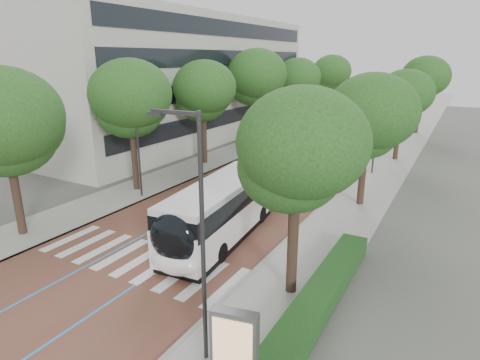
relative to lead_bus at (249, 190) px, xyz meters
name	(u,v)px	position (x,y,z in m)	size (l,w,h in m)	color
ground	(122,268)	(-2.04, -8.77, -1.63)	(160.00, 160.00, 0.00)	#51544C
road	(348,133)	(-2.04, 31.23, -1.62)	(11.00, 140.00, 0.02)	brown
sidewalk_left	(294,128)	(-9.54, 31.23, -1.57)	(4.00, 140.00, 0.12)	#989690
sidewalk_right	(410,138)	(5.46, 31.23, -1.57)	(4.00, 140.00, 0.12)	#989690
kerb_left	(307,129)	(-7.64, 31.23, -1.57)	(0.20, 140.00, 0.14)	gray
kerb_right	(393,137)	(3.56, 31.23, -1.57)	(0.20, 140.00, 0.14)	gray
zebra_crossing	(140,260)	(-1.84, -7.77, -1.60)	(10.55, 3.60, 0.01)	silver
lane_line_left	(336,132)	(-3.64, 31.23, -1.60)	(0.12, 126.00, 0.01)	#298AD1
lane_line_right	(361,134)	(-0.44, 31.23, -1.60)	(0.12, 126.00, 0.01)	#298AD1
office_building	(169,78)	(-21.51, 19.23, 5.37)	(18.11, 40.00, 14.00)	#AFACA2
hedge	(306,318)	(7.06, -8.77, -1.11)	(1.20, 14.00, 0.80)	#164116
streetlight_near	(197,223)	(4.58, -11.77, 3.19)	(1.82, 0.20, 8.00)	#323234
streetlight_far	(375,117)	(4.58, 13.23, 3.19)	(1.82, 0.20, 8.00)	#323234
lamp_post_left	(138,140)	(-8.14, -0.77, 2.49)	(0.14, 0.14, 8.00)	#323234
trees_left	(250,86)	(-9.54, 17.92, 4.86)	(6.49, 61.12, 9.85)	black
trees_right	(395,100)	(5.66, 15.38, 4.38)	(5.86, 47.39, 9.10)	black
lead_bus	(249,190)	(0.00, 0.00, 0.00)	(4.20, 18.55, 3.20)	black
bus_queued_0	(336,143)	(0.60, 16.57, 0.00)	(3.22, 12.52, 3.20)	white
bus_queued_1	(367,125)	(0.87, 28.57, 0.00)	(2.60, 12.41, 3.20)	white
bus_queued_2	(390,113)	(1.37, 41.13, 0.00)	(3.30, 12.53, 3.20)	white
bus_queued_3	(398,104)	(0.42, 54.50, 0.00)	(2.94, 12.47, 3.20)	white
ad_panel	(234,353)	(6.34, -12.64, -0.04)	(1.40, 0.63, 2.80)	#59595B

